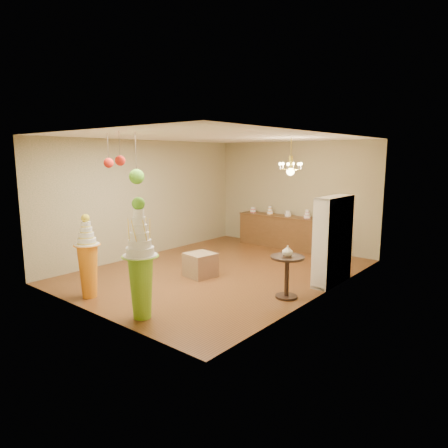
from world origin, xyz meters
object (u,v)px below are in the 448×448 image
Objects in this scene: pedestal_orange at (88,264)px; round_table at (287,271)px; sideboard at (287,232)px; pedestal_green at (141,271)px.

pedestal_orange is 3.66m from round_table.
sideboard is 4.08m from round_table.
round_table is (2.85, 2.30, -0.12)m from pedestal_orange.
pedestal_green is at bearing -82.71° from sideboard.
pedestal_orange is at bearing -97.63° from sideboard.
pedestal_orange reaches higher than sideboard.
sideboard is (0.78, 5.82, -0.16)m from pedestal_orange.
pedestal_green is at bearing -119.97° from round_table.
sideboard is (-0.74, 5.82, -0.30)m from pedestal_green.
round_table is at bearing -59.54° from sideboard.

